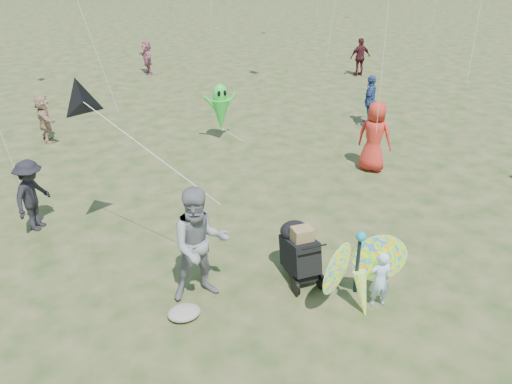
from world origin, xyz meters
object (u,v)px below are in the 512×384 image
at_px(crowd_h, 360,57).
at_px(crowd_a, 374,137).
at_px(adult_man, 200,245).
at_px(crowd_d, 44,119).
at_px(crowd_c, 370,101).
at_px(child_girl, 380,280).
at_px(crowd_j, 147,57).
at_px(butterfly_kite, 360,273).
at_px(crowd_b, 32,195).
at_px(alien_kite, 221,109).
at_px(jogging_stroller, 299,249).

bearing_deg(crowd_h, crowd_a, 61.82).
height_order(adult_man, crowd_a, adult_man).
relative_size(crowd_a, crowd_d, 1.29).
relative_size(crowd_c, crowd_d, 1.15).
xyz_separation_m(child_girl, adult_man, (-2.61, 1.32, 0.50)).
distance_m(crowd_j, butterfly_kite, 17.75).
xyz_separation_m(adult_man, butterfly_kite, (2.23, -1.28, -0.30)).
relative_size(crowd_b, crowd_d, 1.08).
distance_m(crowd_h, alien_kite, 10.07).
height_order(crowd_a, alien_kite, crowd_a).
relative_size(adult_man, crowd_c, 1.22).
relative_size(child_girl, crowd_c, 0.61).
distance_m(crowd_a, butterfly_kite, 5.81).
bearing_deg(crowd_b, jogging_stroller, -97.43).
height_order(child_girl, adult_man, adult_man).
bearing_deg(adult_man, alien_kite, 72.71).
bearing_deg(child_girl, jogging_stroller, -40.02).
height_order(crowd_b, jogging_stroller, crowd_b).
height_order(crowd_a, butterfly_kite, crowd_a).
height_order(crowd_a, jogging_stroller, crowd_a).
bearing_deg(adult_man, jogging_stroller, -2.79).
bearing_deg(crowd_c, alien_kite, -49.81).
bearing_deg(butterfly_kite, crowd_a, 54.21).
distance_m(adult_man, crowd_a, 6.59).
bearing_deg(jogging_stroller, crowd_a, 44.24).
distance_m(crowd_d, butterfly_kite, 11.08).
relative_size(crowd_h, crowd_j, 1.11).
bearing_deg(alien_kite, adult_man, -110.65).
xyz_separation_m(adult_man, crowd_j, (2.22, 16.47, -0.25)).
distance_m(adult_man, crowd_h, 16.71).
height_order(child_girl, crowd_h, crowd_h).
relative_size(child_girl, crowd_h, 0.61).
height_order(crowd_j, alien_kite, alien_kite).
xyz_separation_m(crowd_c, butterfly_kite, (-5.34, -7.86, -0.11)).
bearing_deg(jogging_stroller, crowd_c, 50.65).
distance_m(crowd_h, jogging_stroller, 15.79).
distance_m(adult_man, butterfly_kite, 2.59).
xyz_separation_m(crowd_j, jogging_stroller, (-0.51, -16.65, -0.14)).
xyz_separation_m(crowd_a, crowd_d, (-7.89, 5.42, -0.21)).
relative_size(crowd_a, crowd_b, 1.20).
xyz_separation_m(jogging_stroller, butterfly_kite, (0.53, -1.10, 0.09)).
relative_size(adult_man, jogging_stroller, 1.84).
relative_size(child_girl, alien_kite, 0.58).
xyz_separation_m(crowd_a, crowd_b, (-8.20, 0.01, -0.15)).
distance_m(crowd_b, crowd_h, 16.37).
bearing_deg(butterfly_kite, adult_man, 150.14).
bearing_deg(crowd_j, butterfly_kite, -2.73).
relative_size(crowd_a, crowd_c, 1.12).
bearing_deg(child_girl, crowd_b, -30.96).
relative_size(crowd_b, jogging_stroller, 1.41).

